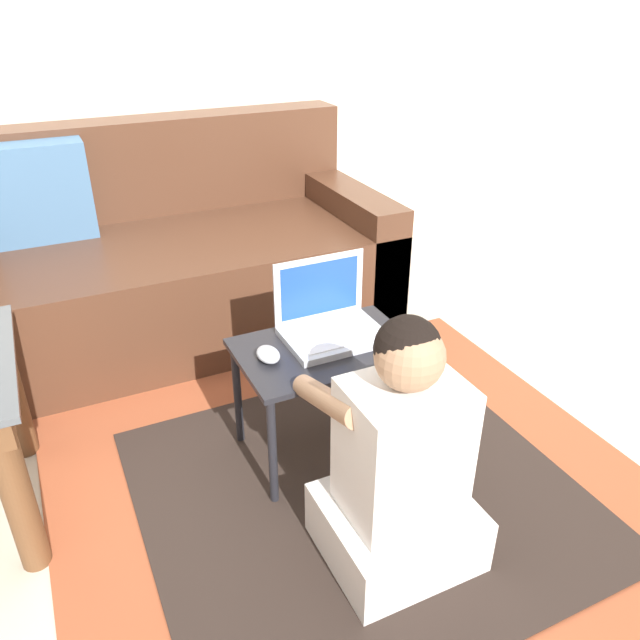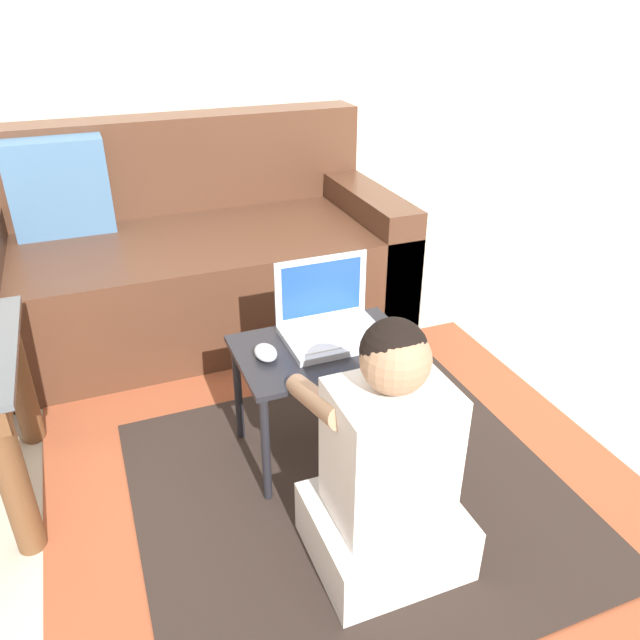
# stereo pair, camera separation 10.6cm
# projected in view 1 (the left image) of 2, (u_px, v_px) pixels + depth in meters

# --- Properties ---
(ground_plane) EXTENTS (16.00, 16.00, 0.00)m
(ground_plane) POSITION_uv_depth(u_px,v_px,m) (349.00, 475.00, 1.82)
(ground_plane) COLOR beige
(area_rug) EXTENTS (1.62, 1.53, 0.01)m
(area_rug) POSITION_uv_depth(u_px,v_px,m) (358.00, 492.00, 1.75)
(area_rug) COLOR #9E4C2D
(area_rug) RESTS_ON ground_plane
(couch) EXTENTS (1.65, 0.84, 0.79)m
(couch) POSITION_uv_depth(u_px,v_px,m) (173.00, 262.00, 2.52)
(couch) COLOR #4C2D1E
(couch) RESTS_ON ground_plane
(laptop_desk) EXTENTS (0.50, 0.33, 0.37)m
(laptop_desk) POSITION_uv_depth(u_px,v_px,m) (325.00, 362.00, 1.78)
(laptop_desk) COLOR black
(laptop_desk) RESTS_ON ground_plane
(laptop) EXTENTS (0.28, 0.21, 0.22)m
(laptop) POSITION_uv_depth(u_px,v_px,m) (331.00, 324.00, 1.79)
(laptop) COLOR #B7BCC6
(laptop) RESTS_ON laptop_desk
(computer_mouse) EXTENTS (0.06, 0.09, 0.03)m
(computer_mouse) POSITION_uv_depth(u_px,v_px,m) (268.00, 354.00, 1.69)
(computer_mouse) COLOR #B2B7C1
(computer_mouse) RESTS_ON laptop_desk
(person_seated) EXTENTS (0.35, 0.45, 0.67)m
(person_seated) POSITION_uv_depth(u_px,v_px,m) (399.00, 467.00, 1.46)
(person_seated) COLOR silver
(person_seated) RESTS_ON ground_plane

